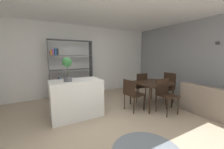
# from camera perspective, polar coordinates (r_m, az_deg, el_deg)

# --- Properties ---
(ground_plane) EXTENTS (9.12, 9.12, 0.00)m
(ground_plane) POSITION_cam_1_polar(r_m,az_deg,el_deg) (3.10, -2.62, -20.93)
(ground_plane) COLOR tan
(back_partition) EXTENTS (6.63, 0.06, 2.64)m
(back_partition) POSITION_cam_1_polar(r_m,az_deg,el_deg) (5.23, -15.84, 5.85)
(back_partition) COLOR white
(back_partition) RESTS_ON ground_plane
(right_partition_gray) EXTENTS (0.06, 5.37, 2.64)m
(right_partition_gray) POSITION_cam_1_polar(r_m,az_deg,el_deg) (5.10, 32.69, 4.80)
(right_partition_gray) COLOR gray
(right_partition_gray) RESTS_ON ground_plane
(kitchen_island) EXTENTS (1.20, 0.68, 0.92)m
(kitchen_island) POSITION_cam_1_polar(r_m,az_deg,el_deg) (3.42, -15.18, -9.97)
(kitchen_island) COLOR white
(kitchen_island) RESTS_ON ground_plane
(potted_plant_on_island) EXTENTS (0.22, 0.22, 0.55)m
(potted_plant_on_island) POSITION_cam_1_polar(r_m,az_deg,el_deg) (3.15, -18.89, 3.41)
(potted_plant_on_island) COLOR #4C4C51
(potted_plant_on_island) RESTS_ON kitchen_island
(open_bookshelf) EXTENTS (1.47, 0.31, 2.03)m
(open_bookshelf) POSITION_cam_1_polar(r_m,az_deg,el_deg) (4.85, -18.57, 1.48)
(open_bookshelf) COLOR #4C4C51
(open_bookshelf) RESTS_ON ground_plane
(dining_table) EXTENTS (1.01, 0.93, 0.73)m
(dining_table) POSITION_cam_1_polar(r_m,az_deg,el_deg) (4.07, 16.65, -4.19)
(dining_table) COLOR black
(dining_table) RESTS_ON ground_plane
(dining_chair_far) EXTENTS (0.43, 0.46, 0.94)m
(dining_chair_far) POSITION_cam_1_polar(r_m,az_deg,el_deg) (4.43, 12.02, -4.28)
(dining_chair_far) COLOR black
(dining_chair_far) RESTS_ON ground_plane
(dining_chair_island_side) EXTENTS (0.47, 0.48, 0.87)m
(dining_chair_island_side) POSITION_cam_1_polar(r_m,az_deg,el_deg) (3.63, 8.64, -7.59)
(dining_chair_island_side) COLOR black
(dining_chair_island_side) RESTS_ON ground_plane
(dining_chair_window_side) EXTENTS (0.49, 0.45, 0.95)m
(dining_chair_window_side) POSITION_cam_1_polar(r_m,az_deg,el_deg) (4.64, 22.86, -4.32)
(dining_chair_window_side) COLOR black
(dining_chair_window_side) RESTS_ON ground_plane
(dining_chair_near) EXTENTS (0.47, 0.47, 0.89)m
(dining_chair_near) POSITION_cam_1_polar(r_m,az_deg,el_deg) (3.79, 22.03, -7.15)
(dining_chair_near) COLOR black
(dining_chair_near) RESTS_ON ground_plane
(wall_sconce_back) EXTENTS (0.07, 0.07, 0.07)m
(wall_sconce_back) POSITION_cam_1_polar(r_m,az_deg,el_deg) (4.79, 38.84, 10.50)
(wall_sconce_back) COLOR #333338
(wall_sconce_back) RESTS_ON ground_plane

